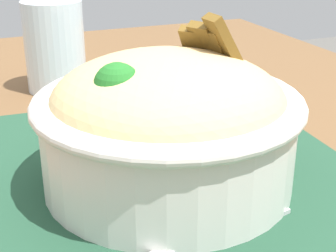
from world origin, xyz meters
The scene contains 5 objects.
table centered at (0.00, 0.00, 0.67)m, with size 1.19×0.85×0.74m.
placemat centered at (0.03, 0.02, 0.74)m, with size 0.42×0.32×0.00m, color #1E422D.
bowl centered at (0.02, 0.01, 0.80)m, with size 0.26×0.26×0.14m.
fork centered at (0.10, 0.02, 0.75)m, with size 0.04×0.12×0.00m.
drinking_glass centered at (-0.27, -0.03, 0.79)m, with size 0.07×0.07×0.11m.
Camera 1 is at (0.37, -0.13, 0.95)m, focal length 54.37 mm.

